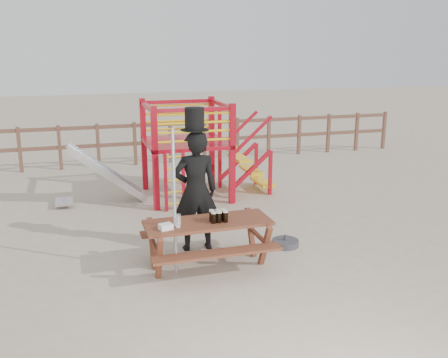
# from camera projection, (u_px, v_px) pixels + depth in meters

# --- Properties ---
(ground) EXTENTS (60.00, 60.00, 0.00)m
(ground) POSITION_uv_depth(u_px,v_px,m) (225.00, 261.00, 7.69)
(ground) COLOR #B6A68D
(ground) RESTS_ON ground
(back_fence) EXTENTS (15.09, 0.09, 1.20)m
(back_fence) POSITION_uv_depth(u_px,v_px,m) (153.00, 138.00, 13.99)
(back_fence) COLOR brown
(back_fence) RESTS_ON ground
(playground_fort) EXTENTS (4.71, 1.84, 2.10)m
(playground_fort) POSITION_uv_depth(u_px,v_px,m) (183.00, 149.00, 10.77)
(playground_fort) COLOR #A90B1A
(playground_fort) RESTS_ON ground
(picnic_table) EXTENTS (1.86, 1.30, 0.72)m
(picnic_table) POSITION_uv_depth(u_px,v_px,m) (208.00, 238.00, 7.39)
(picnic_table) COLOR brown
(picnic_table) RESTS_ON ground
(man_with_hat) EXTENTS (0.72, 0.48, 2.30)m
(man_with_hat) POSITION_uv_depth(u_px,v_px,m) (196.00, 188.00, 7.91)
(man_with_hat) COLOR black
(man_with_hat) RESTS_ON ground
(metal_pole) EXTENTS (0.05, 0.05, 2.13)m
(metal_pole) POSITION_uv_depth(u_px,v_px,m) (175.00, 203.00, 7.01)
(metal_pole) COLOR #B2B2B7
(metal_pole) RESTS_ON ground
(parasol_base) EXTENTS (0.45, 0.45, 0.19)m
(parasol_base) POSITION_uv_depth(u_px,v_px,m) (285.00, 243.00, 8.26)
(parasol_base) COLOR #37373C
(parasol_base) RESTS_ON ground
(paper_bag) EXTENTS (0.21, 0.18, 0.08)m
(paper_bag) POSITION_uv_depth(u_px,v_px,m) (166.00, 227.00, 6.98)
(paper_bag) COLOR white
(paper_bag) RESTS_ON picnic_table
(stout_pints) EXTENTS (0.26, 0.18, 0.17)m
(stout_pints) POSITION_uv_depth(u_px,v_px,m) (219.00, 216.00, 7.28)
(stout_pints) COLOR black
(stout_pints) RESTS_ON picnic_table
(empty_glasses) EXTENTS (0.11, 0.21, 0.15)m
(empty_glasses) POSITION_uv_depth(u_px,v_px,m) (178.00, 221.00, 7.11)
(empty_glasses) COLOR silver
(empty_glasses) RESTS_ON picnic_table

